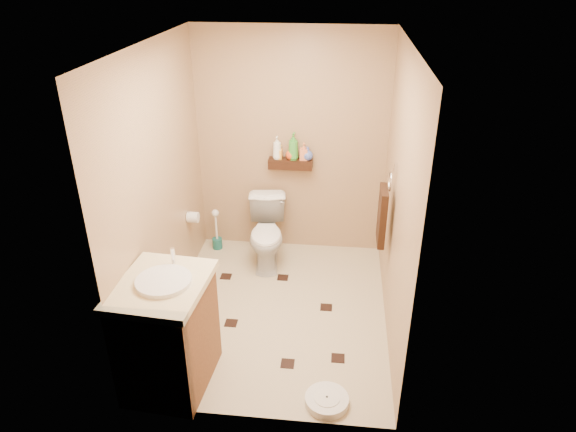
# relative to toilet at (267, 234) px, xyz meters

# --- Properties ---
(ground) EXTENTS (2.50, 2.50, 0.00)m
(ground) POSITION_rel_toilet_xyz_m (0.21, -0.83, -0.35)
(ground) COLOR #C4B18F
(ground) RESTS_ON ground
(wall_back) EXTENTS (2.00, 0.04, 2.40)m
(wall_back) POSITION_rel_toilet_xyz_m (0.21, 0.42, 0.85)
(wall_back) COLOR tan
(wall_back) RESTS_ON ground
(wall_front) EXTENTS (2.00, 0.04, 2.40)m
(wall_front) POSITION_rel_toilet_xyz_m (0.21, -2.08, 0.85)
(wall_front) COLOR tan
(wall_front) RESTS_ON ground
(wall_left) EXTENTS (0.04, 2.50, 2.40)m
(wall_left) POSITION_rel_toilet_xyz_m (-0.79, -0.83, 0.85)
(wall_left) COLOR tan
(wall_left) RESTS_ON ground
(wall_right) EXTENTS (0.04, 2.50, 2.40)m
(wall_right) POSITION_rel_toilet_xyz_m (1.21, -0.83, 0.85)
(wall_right) COLOR tan
(wall_right) RESTS_ON ground
(ceiling) EXTENTS (2.00, 2.50, 0.02)m
(ceiling) POSITION_rel_toilet_xyz_m (0.21, -0.83, 2.05)
(ceiling) COLOR white
(ceiling) RESTS_ON wall_back
(wall_shelf) EXTENTS (0.46, 0.14, 0.10)m
(wall_shelf) POSITION_rel_toilet_xyz_m (0.21, 0.34, 0.67)
(wall_shelf) COLOR #311A0D
(wall_shelf) RESTS_ON wall_back
(floor_accents) EXTENTS (1.29, 1.35, 0.01)m
(floor_accents) POSITION_rel_toilet_xyz_m (0.24, -0.89, -0.35)
(floor_accents) COLOR black
(floor_accents) RESTS_ON ground
(toilet) EXTENTS (0.48, 0.74, 0.71)m
(toilet) POSITION_rel_toilet_xyz_m (0.00, 0.00, 0.00)
(toilet) COLOR white
(toilet) RESTS_ON ground
(vanity) EXTENTS (0.67, 0.79, 1.05)m
(vanity) POSITION_rel_toilet_xyz_m (-0.49, -1.78, 0.12)
(vanity) COLOR brown
(vanity) RESTS_ON ground
(bathroom_scale) EXTENTS (0.43, 0.43, 0.07)m
(bathroom_scale) POSITION_rel_toilet_xyz_m (0.72, -1.90, -0.32)
(bathroom_scale) COLOR white
(bathroom_scale) RESTS_ON ground
(toilet_brush) EXTENTS (0.11, 0.11, 0.48)m
(toilet_brush) POSITION_rel_toilet_xyz_m (-0.61, 0.24, -0.18)
(toilet_brush) COLOR #175C56
(toilet_brush) RESTS_ON ground
(towel_ring) EXTENTS (0.12, 0.30, 0.76)m
(towel_ring) POSITION_rel_toilet_xyz_m (1.12, -0.58, 0.59)
(towel_ring) COLOR silver
(towel_ring) RESTS_ON wall_right
(toilet_paper) EXTENTS (0.12, 0.11, 0.12)m
(toilet_paper) POSITION_rel_toilet_xyz_m (-0.73, -0.18, 0.25)
(toilet_paper) COLOR white
(toilet_paper) RESTS_ON wall_left
(bottle_a) EXTENTS (0.10, 0.10, 0.24)m
(bottle_a) POSITION_rel_toilet_xyz_m (0.07, 0.34, 0.84)
(bottle_a) COLOR white
(bottle_a) RESTS_ON wall_shelf
(bottle_b) EXTENTS (0.07, 0.07, 0.15)m
(bottle_b) POSITION_rel_toilet_xyz_m (0.09, 0.34, 0.79)
(bottle_b) COLOR #F6AC33
(bottle_b) RESTS_ON wall_shelf
(bottle_c) EXTENTS (0.12, 0.12, 0.14)m
(bottle_c) POSITION_rel_toilet_xyz_m (0.21, 0.34, 0.79)
(bottle_c) COLOR #ED521B
(bottle_c) RESTS_ON wall_shelf
(bottle_d) EXTENTS (0.13, 0.13, 0.28)m
(bottle_d) POSITION_rel_toilet_xyz_m (0.24, 0.34, 0.86)
(bottle_d) COLOR green
(bottle_d) RESTS_ON wall_shelf
(bottle_e) EXTENTS (0.08, 0.08, 0.18)m
(bottle_e) POSITION_rel_toilet_xyz_m (0.35, 0.34, 0.81)
(bottle_e) COLOR #F28150
(bottle_e) RESTS_ON wall_shelf
(bottle_f) EXTENTS (0.13, 0.13, 0.14)m
(bottle_f) POSITION_rel_toilet_xyz_m (0.39, 0.34, 0.79)
(bottle_f) COLOR #475EB3
(bottle_f) RESTS_ON wall_shelf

